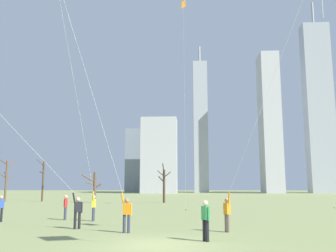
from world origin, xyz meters
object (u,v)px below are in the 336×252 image
Objects in this scene: bystander_strolling_midfield at (206,218)px; bare_tree_right_of_center at (164,184)px; kite_flyer_midfield_center_green at (47,175)px; bystander_far_off_by_trees at (1,207)px; bystander_watching_nearby at (66,206)px; bare_tree_far_right_edge at (43,180)px; bare_tree_rightmost at (6,179)px; kite_flyer_midfield_right_pink at (105,140)px; bare_tree_leftmost at (94,186)px; distant_kite_high_overhead_orange at (184,17)px; kite_flyer_foreground_left_white at (244,164)px; kite_flyer_far_back_yellow at (89,176)px.

bystander_strolling_midfield is 0.31× the size of bare_tree_right_of_center.
kite_flyer_midfield_center_green is 6.91m from bystander_far_off_by_trees.
bystander_far_off_by_trees is at bearing 134.51° from kite_flyer_midfield_center_green.
bystander_watching_nearby is 0.26× the size of bare_tree_far_right_edge.
kite_flyer_midfield_center_green is 39.92m from bare_tree_rightmost.
bystander_strolling_midfield is (7.73, -2.77, -1.84)m from kite_flyer_midfield_center_green.
bare_tree_rightmost is 1.00× the size of bare_tree_far_right_edge.
bare_tree_rightmost reaches higher than bare_tree_right_of_center.
bare_tree_right_of_center is (8.29, 28.03, 1.59)m from bystander_far_off_by_trees.
bare_tree_leftmost is (-9.01, 33.41, -2.21)m from kite_flyer_midfield_right_pink.
kite_flyer_midfield_center_green reaches higher than bare_tree_rightmost.
bare_tree_rightmost is at bearing -162.66° from bare_tree_far_right_edge.
kite_flyer_foreground_left_white is at bearing -82.29° from distant_kite_high_overhead_orange.
distant_kite_high_overhead_orange is at bearing 73.72° from kite_flyer_midfield_center_green.
bare_tree_leftmost is 0.66× the size of bare_tree_rightmost.
bare_tree_right_of_center reaches higher than bare_tree_leftmost.
kite_flyer_far_back_yellow reaches higher than bystander_far_off_by_trees.
bystander_far_off_by_trees is 33.63m from bare_tree_rightmost.
bystander_watching_nearby is at bearing 26.45° from bystander_far_off_by_trees.
bystander_strolling_midfield is 38.28m from bare_tree_leftmost.
bare_tree_far_right_edge is at bearing 115.56° from kite_flyer_midfield_right_pink.
kite_flyer_midfield_right_pink is 6.81m from kite_flyer_foreground_left_white.
kite_flyer_midfield_right_pink is at bearing -64.44° from bare_tree_far_right_edge.
bystander_far_off_by_trees is at bearing -122.32° from distant_kite_high_overhead_orange.
bare_tree_leftmost is (-13.75, 35.71, 1.28)m from bystander_strolling_midfield.
kite_flyer_foreground_left_white is 36.94m from bare_tree_leftmost.
bare_tree_leftmost is at bearing 92.73° from bystander_far_off_by_trees.
bare_tree_leftmost is (-12.59, 10.42, -19.45)m from distant_kite_high_overhead_orange.
bystander_far_off_by_trees is 28.25m from bare_tree_leftmost.
distant_kite_high_overhead_orange is 21.92m from bare_tree_right_of_center.
bystander_watching_nearby is (-1.13, 6.50, -1.84)m from kite_flyer_midfield_center_green.
bystander_watching_nearby is at bearing -57.09° from bare_tree_rightmost.
kite_flyer_midfield_center_green is 1.38× the size of bare_tree_rightmost.
bare_tree_leftmost is (-6.74, 27.85, -0.67)m from kite_flyer_far_back_yellow.
bare_tree_far_right_edge is at bearing 114.31° from bystander_watching_nearby.
kite_flyer_foreground_left_white is (6.70, -0.01, -1.19)m from kite_flyer_midfield_right_pink.
kite_flyer_foreground_left_white is at bearing -2.82° from kite_flyer_midfield_center_green.
kite_flyer_far_back_yellow is 2.48× the size of bare_tree_rightmost.
kite_flyer_midfield_center_green reaches higher than bare_tree_leftmost.
bare_tree_rightmost is 5.09m from bare_tree_far_right_edge.
kite_flyer_midfield_right_pink reaches higher than kite_flyer_foreground_left_white.
bare_tree_leftmost is (-15.71, 33.42, -1.02)m from kite_flyer_foreground_left_white.
bystander_far_off_by_trees is (-14.36, 5.22, -2.31)m from kite_flyer_foreground_left_white.
kite_flyer_midfield_center_green is 39.19m from bare_tree_far_right_edge.
kite_flyer_midfield_right_pink is at bearing -57.54° from bare_tree_rightmost.
kite_flyer_foreground_left_white is 13.09m from bystander_watching_nearby.
bystander_far_off_by_trees is 3.94m from bystander_watching_nearby.
bystander_far_off_by_trees is at bearing 145.74° from kite_flyer_midfield_right_pink.
bare_tree_far_right_edge reaches higher than bare_tree_right_of_center.
bystander_strolling_midfield is at bearing -31.21° from bystander_far_off_by_trees.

